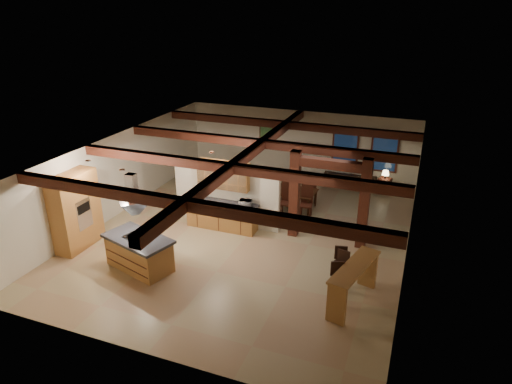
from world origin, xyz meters
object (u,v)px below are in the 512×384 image
(kitchen_island, at_px, (139,252))
(bar_counter, at_px, (354,278))
(dining_table, at_px, (290,199))
(sofa, at_px, (349,179))

(kitchen_island, relative_size, bar_counter, 1.03)
(dining_table, bearing_deg, kitchen_island, -113.43)
(kitchen_island, xyz_separation_m, dining_table, (2.79, 5.61, -0.17))
(sofa, bearing_deg, bar_counter, 99.33)
(dining_table, relative_size, sofa, 0.88)
(dining_table, xyz_separation_m, sofa, (1.71, 2.88, -0.02))
(dining_table, relative_size, bar_counter, 0.88)
(dining_table, distance_m, sofa, 3.35)
(dining_table, xyz_separation_m, bar_counter, (3.23, -5.11, 0.41))
(kitchen_island, bearing_deg, bar_counter, 4.69)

